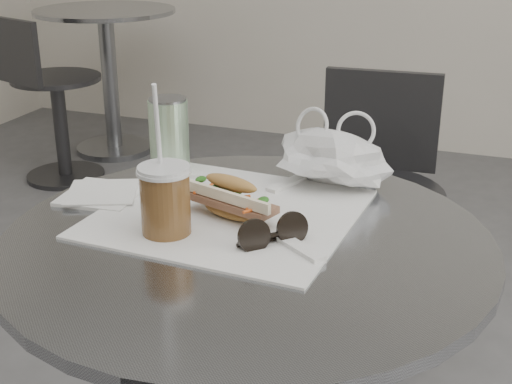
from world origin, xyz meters
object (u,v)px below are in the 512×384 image
(iced_coffee, at_px, (165,200))
(sunglasses, at_px, (273,234))
(banh_mi, at_px, (230,198))
(cafe_table, at_px, (248,383))
(chair_far, at_px, (367,234))
(drink_can, at_px, (169,135))
(bg_table, at_px, (109,64))
(bg_chair, at_px, (51,109))

(iced_coffee, height_order, sunglasses, iced_coffee)
(banh_mi, bearing_deg, cafe_table, -28.21)
(chair_far, height_order, drink_can, drink_can)
(cafe_table, height_order, chair_far, chair_far)
(sunglasses, relative_size, drink_can, 0.68)
(drink_can, bearing_deg, bg_table, 124.48)
(bg_table, distance_m, banh_mi, 2.67)
(bg_chair, height_order, drink_can, drink_can)
(bg_table, xyz_separation_m, chair_far, (1.62, -1.31, -0.11))
(chair_far, height_order, banh_mi, banh_mi)
(bg_table, height_order, chair_far, chair_far)
(bg_table, xyz_separation_m, sunglasses, (1.65, -2.22, 0.29))
(bg_chair, relative_size, banh_mi, 3.56)
(chair_far, xyz_separation_m, iced_coffee, (-0.14, -0.93, 0.44))
(chair_far, distance_m, banh_mi, 0.94)
(chair_far, bearing_deg, bg_chair, -29.91)
(bg_table, height_order, iced_coffee, iced_coffee)
(banh_mi, bearing_deg, sunglasses, -18.21)
(bg_chair, bearing_deg, drink_can, -28.89)
(chair_far, height_order, bg_chair, chair_far)
(cafe_table, bearing_deg, bg_chair, 133.33)
(sunglasses, bearing_deg, bg_chair, 88.24)
(bg_table, xyz_separation_m, drink_can, (1.36, -1.98, 0.35))
(cafe_table, bearing_deg, bg_table, 126.03)
(banh_mi, bearing_deg, bg_chair, 151.19)
(banh_mi, bearing_deg, drink_can, 156.27)
(bg_table, height_order, drink_can, drink_can)
(iced_coffee, height_order, drink_can, iced_coffee)
(cafe_table, relative_size, bg_chair, 0.98)
(iced_coffee, relative_size, drink_can, 1.69)
(cafe_table, relative_size, drink_can, 5.34)
(banh_mi, height_order, iced_coffee, iced_coffee)
(cafe_table, xyz_separation_m, sunglasses, (0.05, -0.02, 0.29))
(iced_coffee, bearing_deg, bg_table, 123.52)
(bg_table, bearing_deg, cafe_table, -53.97)
(chair_far, height_order, sunglasses, sunglasses)
(cafe_table, relative_size, chair_far, 0.97)
(cafe_table, height_order, sunglasses, sunglasses)
(chair_far, height_order, iced_coffee, iced_coffee)
(sunglasses, bearing_deg, drink_can, 94.55)
(bg_table, bearing_deg, iced_coffee, -56.48)
(bg_table, height_order, banh_mi, banh_mi)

